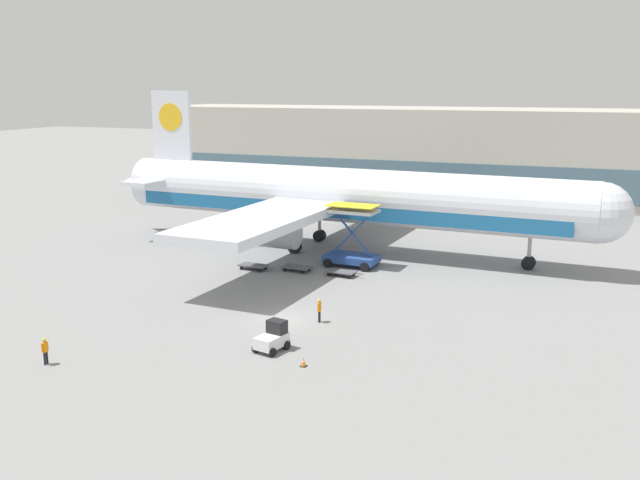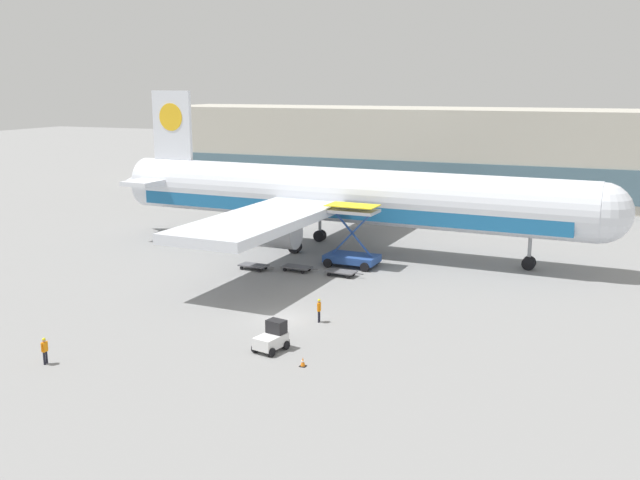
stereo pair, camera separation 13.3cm
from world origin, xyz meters
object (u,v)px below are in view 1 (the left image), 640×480
Objects in this scene: traffic_cone_near at (304,362)px; baggage_tug_mid at (273,338)px; baggage_dolly_second at (297,267)px; ground_crew_far at (45,349)px; baggage_dolly_lead at (254,266)px; scissor_lift_loader at (352,243)px; airplane_main at (336,197)px; ground_crew_near at (319,308)px; baggage_dolly_third at (341,272)px.

baggage_tug_mid is at bearing 148.64° from traffic_cone_near.
ground_crew_far is at bearing -96.53° from baggage_dolly_second.
baggage_dolly_lead is 1.00× the size of baggage_dolly_second.
baggage_tug_mid reaches higher than baggage_dolly_second.
scissor_lift_loader is at bearing 47.38° from baggage_dolly_second.
baggage_tug_mid reaches higher than ground_crew_far.
scissor_lift_loader reaches higher than baggage_dolly_second.
airplane_main is 32.37× the size of ground_crew_far.
scissor_lift_loader is 9.93m from baggage_dolly_lead.
airplane_main is 15.48× the size of baggage_dolly_lead.
ground_crew_near is at bearing -76.03° from scissor_lift_loader.
ground_crew_near is at bearing -41.03° from baggage_dolly_lead.
scissor_lift_loader is 1.64× the size of baggage_dolly_third.
scissor_lift_loader reaches higher than baggage_dolly_lead.
baggage_tug_mid is at bearing -56.35° from ground_crew_far.
traffic_cone_near is at bearing -71.09° from baggage_dolly_third.
baggage_dolly_third is at bearing 10.97° from baggage_dolly_lead.
ground_crew_near is (0.75, 6.60, 0.21)m from baggage_tug_mid.
scissor_lift_loader reaches higher than baggage_dolly_third.
scissor_lift_loader reaches higher than ground_crew_near.
baggage_dolly_second and baggage_dolly_third have the same top height.
ground_crew_near is at bearing -54.98° from baggage_dolly_second.
baggage_dolly_second is at bearing -175.69° from baggage_dolly_third.
baggage_dolly_second is at bearing 18.08° from baggage_dolly_lead.
airplane_main is 13.03m from baggage_dolly_lead.
ground_crew_far is at bearing -88.10° from baggage_dolly_lead.
scissor_lift_loader is 3.43× the size of ground_crew_far.
baggage_tug_mid is 1.47× the size of ground_crew_near.
scissor_lift_loader is 10.23× the size of traffic_cone_near.
baggage_dolly_third is at bearing -174.23° from ground_crew_near.
ground_crew_far is 16.65m from traffic_cone_near.
ground_crew_far is (-13.24, -14.36, -0.03)m from ground_crew_near.
baggage_tug_mid reaches higher than baggage_dolly_lead.
traffic_cone_near is at bearing -67.47° from ground_crew_far.
traffic_cone_near is (5.74, -25.59, -2.00)m from scissor_lift_loader.
traffic_cone_near is (14.18, -20.71, -0.10)m from baggage_dolly_lead.
baggage_dolly_second is at bearing -157.29° from ground_crew_near.
baggage_dolly_second is (-4.25, -3.90, -1.91)m from scissor_lift_loader.
airplane_main is 31.72× the size of ground_crew_near.
baggage_dolly_third is 2.09× the size of ground_crew_far.
ground_crew_far is at bearing -104.66° from scissor_lift_loader.
ground_crew_far is at bearing -159.26° from traffic_cone_near.
ground_crew_near reaches higher than traffic_cone_near.
baggage_dolly_lead is at bearing -109.02° from airplane_main.
baggage_dolly_second is at bearing -9.61° from ground_crew_far.
baggage_tug_mid is (6.74, -29.83, -4.96)m from airplane_main.
scissor_lift_loader is 6.08m from baggage_dolly_second.
baggage_dolly_lead is 25.09m from traffic_cone_near.
airplane_main reaches higher than baggage_dolly_lead.
baggage_dolly_second is 28.14m from ground_crew_far.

